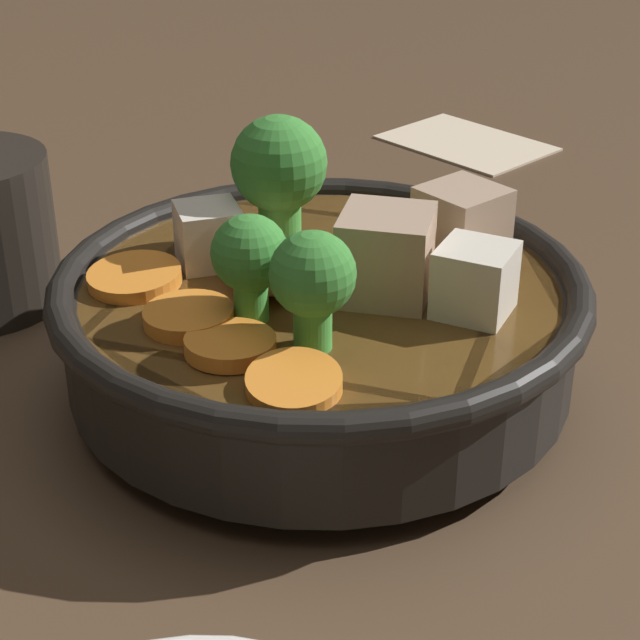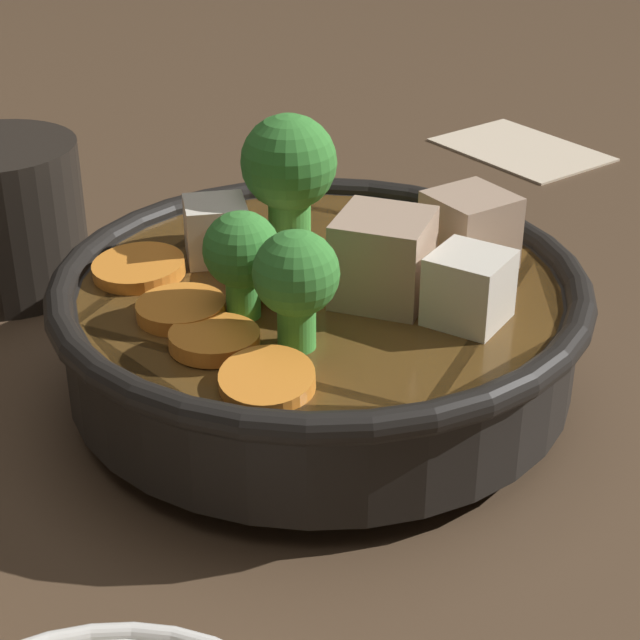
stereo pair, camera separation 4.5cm
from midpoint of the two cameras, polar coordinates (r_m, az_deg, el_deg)
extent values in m
plane|color=#4C3826|center=(0.47, 2.76, -3.89)|extent=(3.00, 3.00, 0.00)
cylinder|color=black|center=(0.47, 2.77, -3.37)|extent=(0.12, 0.12, 0.01)
cylinder|color=black|center=(0.45, 2.85, -0.55)|extent=(0.21, 0.21, 0.04)
torus|color=black|center=(0.44, 2.91, 1.85)|extent=(0.23, 0.23, 0.01)
cylinder|color=brown|center=(0.45, 2.88, 0.52)|extent=(0.20, 0.20, 0.02)
cylinder|color=orange|center=(0.42, -4.37, 0.49)|extent=(0.05, 0.05, 0.01)
cylinder|color=orange|center=(0.46, 7.10, 3.01)|extent=(0.04, 0.04, 0.01)
cylinder|color=orange|center=(0.45, -6.85, 2.68)|extent=(0.04, 0.04, 0.01)
cylinder|color=orange|center=(0.44, 3.23, 2.10)|extent=(0.04, 0.04, 0.01)
cylinder|color=orange|center=(0.40, -2.42, -1.14)|extent=(0.05, 0.05, 0.01)
cylinder|color=orange|center=(0.37, 0.64, -3.37)|extent=(0.05, 0.05, 0.01)
cylinder|color=green|center=(0.39, 2.03, -0.30)|extent=(0.01, 0.01, 0.02)
sphere|color=#388433|center=(0.38, 2.08, 2.43)|extent=(0.03, 0.03, 0.03)
cylinder|color=green|center=(0.47, 1.11, 5.27)|extent=(0.02, 0.02, 0.03)
sphere|color=#388433|center=(0.46, 1.14, 8.37)|extent=(0.04, 0.04, 0.04)
cylinder|color=green|center=(0.42, -1.28, 1.39)|extent=(0.01, 0.01, 0.02)
sphere|color=#388433|center=(0.41, -1.31, 3.83)|extent=(0.03, 0.03, 0.03)
cube|color=silver|center=(0.46, -2.79, 4.74)|extent=(0.04, 0.04, 0.03)
cube|color=tan|center=(0.43, 6.41, 3.23)|extent=(0.05, 0.05, 0.04)
cube|color=tan|center=(0.46, 10.79, 4.68)|extent=(0.04, 0.04, 0.03)
cube|color=silver|center=(0.42, 11.05, 1.62)|extent=(0.03, 0.03, 0.03)
ellipsoid|color=#EA9E84|center=(0.44, -0.14, 3.02)|extent=(0.06, 0.04, 0.02)
cylinder|color=black|center=(0.56, -14.37, 5.29)|extent=(0.08, 0.08, 0.08)
cube|color=beige|center=(0.77, 12.36, 8.89)|extent=(0.12, 0.09, 0.00)
camera|label=1|loc=(0.02, -87.14, 1.55)|focal=60.00mm
camera|label=2|loc=(0.02, 92.86, -1.55)|focal=60.00mm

